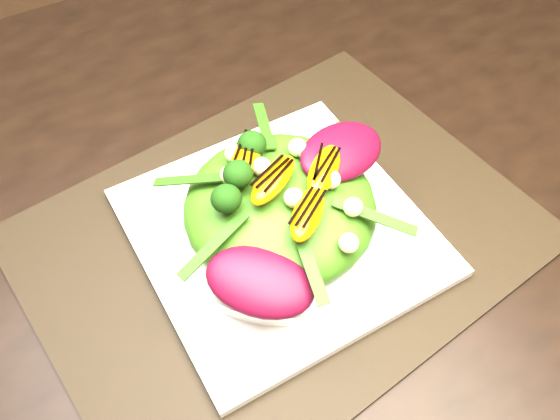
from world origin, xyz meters
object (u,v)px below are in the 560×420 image
dining_table (406,137)px  plate_base (280,231)px  lettuce_mound (280,207)px  orange_segment (271,174)px  placemat (280,235)px  salad_bowl (280,224)px

dining_table → plate_base: (-0.21, -0.06, 0.03)m
lettuce_mound → dining_table: bearing=16.8°
plate_base → orange_segment: 0.08m
dining_table → lettuce_mound: (-0.21, -0.06, 0.07)m
plate_base → lettuce_mound: bearing=0.0°
lettuce_mound → orange_segment: (-0.00, 0.01, 0.04)m
placemat → plate_base: size_ratio=1.79×
lettuce_mound → orange_segment: orange_segment is taller
orange_segment → plate_base: bearing=-73.9°
dining_table → salad_bowl: dining_table is taller
dining_table → plate_base: size_ratio=5.88×
placemat → salad_bowl: 0.02m
plate_base → lettuce_mound: 0.04m
dining_table → plate_base: 0.22m
dining_table → lettuce_mound: dining_table is taller
placemat → orange_segment: 0.09m
orange_segment → salad_bowl: bearing=-73.9°
dining_table → lettuce_mound: 0.23m
orange_segment → placemat: bearing=-73.9°
dining_table → salad_bowl: (-0.21, -0.06, 0.04)m
salad_bowl → lettuce_mound: 0.03m
salad_bowl → placemat: bearing=-90.0°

